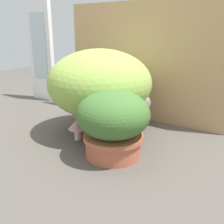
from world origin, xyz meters
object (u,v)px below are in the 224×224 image
grass_planter (100,86)px  mushroom_ornament_pink (78,125)px  leafy_planter (113,122)px  cat (126,118)px

grass_planter → mushroom_ornament_pink: size_ratio=5.00×
grass_planter → leafy_planter: grass_planter is taller
grass_planter → mushroom_ornament_pink: grass_planter is taller
grass_planter → leafy_planter: 0.38m
leafy_planter → mushroom_ornament_pink: 0.32m
grass_planter → leafy_planter: size_ratio=1.72×
grass_planter → cat: grass_planter is taller
cat → mushroom_ornament_pink: size_ratio=2.97×
leafy_planter → cat: 0.28m
mushroom_ornament_pink → leafy_planter: bearing=-10.4°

